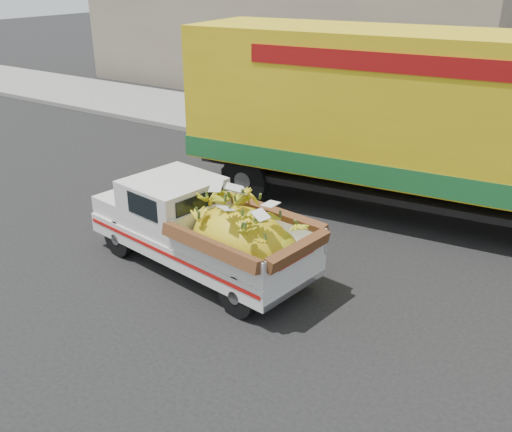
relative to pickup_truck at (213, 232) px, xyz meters
The scene contains 6 objects.
ground 1.18m from the pickup_truck, 52.55° to the left, with size 100.00×100.00×0.00m, color black.
curb 6.99m from the pickup_truck, 85.65° to the left, with size 60.00×0.25×0.15m, color gray.
sidewalk 9.08m from the pickup_truck, 86.66° to the left, with size 60.00×4.00×0.14m, color gray.
building_left 16.78m from the pickup_truck, 116.59° to the left, with size 18.00×6.00×5.00m, color gray.
pickup_truck is the anchor object (origin of this frame).
semi_trailer 5.53m from the pickup_truck, 56.54° to the left, with size 12.04×3.75×3.80m.
Camera 1 is at (4.97, -7.51, 4.93)m, focal length 40.00 mm.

